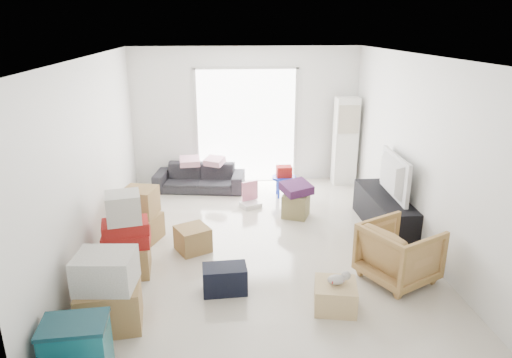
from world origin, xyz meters
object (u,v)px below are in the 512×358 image
object	(u,v)px
sofa	(199,174)
television	(386,191)
ottoman	(296,205)
tv_console	(384,212)
ac_tower	(345,141)
armchair	(399,250)
storage_bins	(78,353)
kids_table	(284,175)
wood_crate	(335,296)

from	to	relation	value
sofa	television	bearing A→B (deg)	-25.36
sofa	ottoman	distance (m)	2.20
tv_console	television	world-z (taller)	television
ac_tower	armchair	world-z (taller)	ac_tower
ac_tower	storage_bins	size ratio (longest dim) A/B	2.69
armchair	storage_bins	xyz separation A→B (m)	(-3.53, -1.47, -0.09)
television	kids_table	distance (m)	2.08
storage_bins	wood_crate	distance (m)	2.75
ac_tower	tv_console	distance (m)	2.27
ac_tower	armchair	distance (m)	3.76
ac_tower	sofa	world-z (taller)	ac_tower
ac_tower	television	size ratio (longest dim) A/B	1.52
tv_console	sofa	world-z (taller)	sofa
ottoman	ac_tower	bearing A→B (deg)	51.92
storage_bins	ottoman	bearing A→B (deg)	54.10
armchair	sofa	bearing A→B (deg)	9.09
ac_tower	tv_console	xyz separation A→B (m)	(0.05, -2.19, -0.60)
storage_bins	ac_tower	bearing A→B (deg)	53.42
sofa	wood_crate	xyz separation A→B (m)	(1.64, -4.10, -0.18)
storage_bins	ottoman	xyz separation A→B (m)	(2.59, 3.58, -0.13)
television	kids_table	world-z (taller)	television
ac_tower	wood_crate	xyz separation A→B (m)	(-1.27, -4.25, -0.72)
storage_bins	kids_table	world-z (taller)	storage_bins
ac_tower	wood_crate	distance (m)	4.50
storage_bins	tv_console	bearing A→B (deg)	37.57
ottoman	wood_crate	xyz separation A→B (m)	(-0.01, -2.65, -0.05)
storage_bins	wood_crate	world-z (taller)	storage_bins
ac_tower	storage_bins	world-z (taller)	ac_tower
wood_crate	armchair	bearing A→B (deg)	29.61
storage_bins	wood_crate	size ratio (longest dim) A/B	1.39
ac_tower	storage_bins	distance (m)	6.48
kids_table	storage_bins	bearing A→B (deg)	-119.10
tv_console	storage_bins	size ratio (longest dim) A/B	2.54
tv_console	kids_table	size ratio (longest dim) A/B	2.79
television	kids_table	size ratio (longest dim) A/B	1.95
wood_crate	storage_bins	bearing A→B (deg)	-160.14
tv_console	armchair	size ratio (longest dim) A/B	2.00
ac_tower	television	bearing A→B (deg)	-88.69
ac_tower	sofa	size ratio (longest dim) A/B	1.02
sofa	wood_crate	bearing A→B (deg)	-59.03
tv_console	storage_bins	world-z (taller)	storage_bins
storage_bins	kids_table	distance (m)	5.20
kids_table	ottoman	bearing A→B (deg)	-86.39
storage_bins	kids_table	bearing A→B (deg)	60.90
ottoman	tv_console	bearing A→B (deg)	-23.86
armchair	wood_crate	xyz separation A→B (m)	(-0.94, -0.54, -0.26)
ac_tower	kids_table	distance (m)	1.54
television	kids_table	bearing A→B (deg)	43.87
ac_tower	tv_console	bearing A→B (deg)	-88.69
television	kids_table	xyz separation A→B (m)	(-1.37, 1.54, -0.21)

